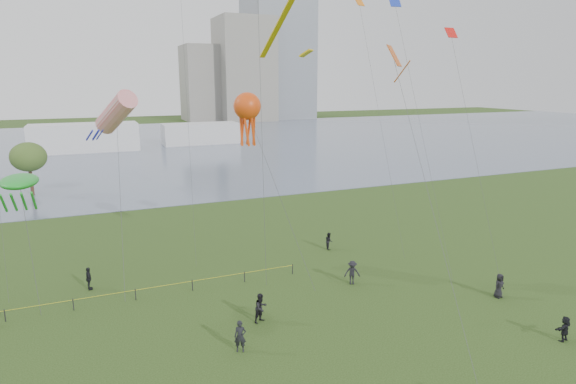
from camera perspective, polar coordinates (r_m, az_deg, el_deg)
name	(u,v)px	position (r m, az deg, el deg)	size (l,w,h in m)	color
lake	(141,146)	(119.46, -17.07, 5.28)	(400.00, 120.00, 0.08)	slate
building_mid	(244,70)	(189.01, -5.20, 14.22)	(20.00, 20.00, 38.00)	gray
building_low	(205,83)	(191.01, -9.83, 12.58)	(16.00, 18.00, 28.00)	gray
pavilion_left	(85,138)	(113.57, -22.95, 5.96)	(22.00, 8.00, 6.00)	silver
pavilion_right	(201,134)	(119.41, -10.32, 6.84)	(18.00, 7.00, 5.00)	silver
fence	(38,308)	(36.13, -27.54, -12.13)	(24.07, 0.07, 1.05)	black
spectator_a	(261,308)	(31.44, -3.22, -13.55)	(0.93, 0.73, 1.92)	black
spectator_b	(352,273)	(37.03, 7.61, -9.45)	(1.20, 0.69, 1.85)	black
spectator_c	(89,279)	(38.70, -22.54, -9.46)	(1.01, 0.42, 1.73)	black
spectator_d	(499,286)	(37.74, 23.74, -10.12)	(0.86, 0.56, 1.76)	black
spectator_e	(565,329)	(33.66, 29.96, -13.86)	(1.44, 0.46, 1.55)	black
spectator_f	(240,336)	(28.50, -5.68, -16.67)	(0.68, 0.44, 1.86)	black
spectator_g	(329,241)	(44.18, 4.87, -5.80)	(0.76, 0.59, 1.56)	black
kite_windsock	(116,113)	(40.93, -19.70, 8.86)	(4.17, 10.41, 14.42)	#3F3F42
kite_creature	(19,182)	(35.25, -29.24, 1.05)	(2.28, 4.54, 9.14)	#3F3F42
kite_octopus	(247,108)	(36.05, -4.85, 9.94)	(4.39, 5.94, 14.21)	#3F3F42
kite_delta	(398,68)	(32.08, 12.88, 14.13)	(2.55, 11.89, 17.25)	#3F3F42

